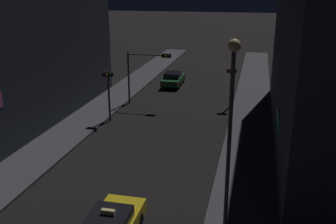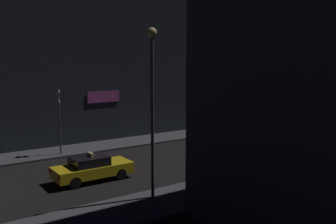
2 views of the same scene
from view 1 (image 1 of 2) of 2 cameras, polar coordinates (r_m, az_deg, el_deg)
sidewalk_left at (r=35.88m, az=-8.28°, el=1.72°), size 3.21×58.75×0.14m
sidewalk_right at (r=33.56m, az=12.11°, el=0.35°), size 3.21×58.75×0.14m
far_car at (r=40.87m, az=0.76°, el=4.89°), size 1.86×4.47×1.42m
traffic_light_overhead at (r=33.65m, az=-3.35°, el=6.65°), size 3.86×0.42×4.66m
traffic_light_left_kerb at (r=29.89m, az=-8.71°, el=3.82°), size 0.80×0.42×3.94m
traffic_light_right_kerb at (r=33.44m, az=9.21°, el=4.76°), size 0.80×0.42×3.45m
street_lamp_near_block at (r=14.63m, az=9.10°, el=-0.88°), size 0.47×0.47×8.15m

